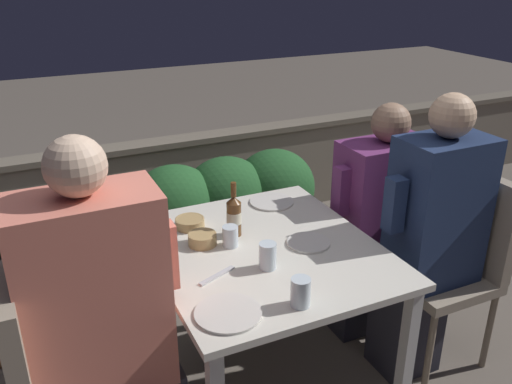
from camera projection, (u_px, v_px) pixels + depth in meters
name	position (u px, v px, depth m)	size (l,w,h in m)	color
parapet_wall	(157.00, 187.00, 3.84)	(9.00, 0.18, 0.69)	gray
dining_table	(264.00, 266.00, 2.28)	(0.91, 1.04, 0.74)	silver
planter_hedge	(226.00, 211.00, 3.32)	(1.19, 0.47, 0.76)	brown
chair_left_near	(51.00, 372.00, 1.81)	(0.43, 0.42, 0.95)	gray
person_coral_top	(107.00, 327.00, 1.84)	(0.52, 0.26, 1.37)	#282833
chair_left_far	(43.00, 314.00, 2.11)	(0.43, 0.42, 0.95)	gray
chair_right_near	(459.00, 251.00, 2.56)	(0.43, 0.42, 0.95)	gray
person_navy_jumper	(429.00, 239.00, 2.44)	(0.48, 0.26, 1.34)	#282833
chair_right_far	(406.00, 221.00, 2.86)	(0.43, 0.42, 0.95)	gray
person_purple_stripe	(375.00, 221.00, 2.76)	(0.51, 0.26, 1.22)	#282833
beer_bottle	(234.00, 215.00, 2.31)	(0.06, 0.06, 0.25)	brown
plate_0	(272.00, 202.00, 2.66)	(0.22, 0.22, 0.01)	silver
plate_1	(308.00, 243.00, 2.27)	(0.18, 0.18, 0.01)	silver
plate_2	(228.00, 313.00, 1.82)	(0.23, 0.23, 0.01)	silver
bowl_0	(190.00, 222.00, 2.41)	(0.13, 0.13, 0.04)	tan
bowl_1	(202.00, 238.00, 2.26)	(0.12, 0.12, 0.05)	tan
glass_cup_0	(268.00, 256.00, 2.08)	(0.07, 0.07, 0.11)	silver
glass_cup_1	(230.00, 236.00, 2.24)	(0.07, 0.07, 0.09)	silver
glass_cup_2	(300.00, 292.00, 1.85)	(0.07, 0.07, 0.11)	silver
fork_0	(217.00, 276.00, 2.04)	(0.16, 0.08, 0.01)	silver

